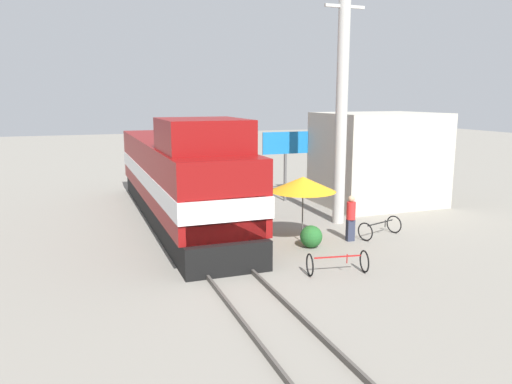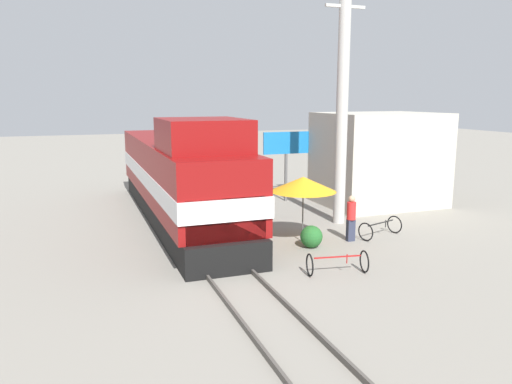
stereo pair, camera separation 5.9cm
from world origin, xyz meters
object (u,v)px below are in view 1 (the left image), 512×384
at_px(vendor_umbrella, 303,184).
at_px(bicycle, 380,228).
at_px(locomotive, 179,178).
at_px(billboard_sign, 285,148).
at_px(person_bystander, 351,216).
at_px(bicycle_spare, 337,263).
at_px(utility_pole, 342,103).

height_order(vendor_umbrella, bicycle, vendor_umbrella).
xyz_separation_m(locomotive, billboard_sign, (6.13, 2.51, 0.90)).
relative_size(person_bystander, bicycle, 0.89).
xyz_separation_m(vendor_umbrella, billboard_sign, (2.44, 7.26, 0.61)).
xyz_separation_m(billboard_sign, bicycle_spare, (-2.94, -10.84, -2.47)).
bearing_deg(bicycle_spare, locomotive, 30.21).
relative_size(utility_pole, vendor_umbrella, 4.10).
height_order(utility_pole, vendor_umbrella, utility_pole).
bearing_deg(utility_pole, locomotive, 157.97).
xyz_separation_m(locomotive, utility_pole, (6.45, -2.61, 3.24)).
distance_m(locomotive, vendor_umbrella, 6.03).
bearing_deg(vendor_umbrella, bicycle, -7.82).
distance_m(locomotive, billboard_sign, 6.68).
height_order(utility_pole, billboard_sign, utility_pole).
distance_m(person_bystander, bicycle_spare, 3.85).
distance_m(vendor_umbrella, billboard_sign, 7.69).
bearing_deg(bicycle_spare, utility_pole, -20.37).
bearing_deg(bicycle, billboard_sign, -13.17).
bearing_deg(person_bystander, billboard_sign, 85.13).
relative_size(locomotive, person_bystander, 8.97).
distance_m(utility_pole, billboard_sign, 5.64).
bearing_deg(locomotive, billboard_sign, 22.23).
bearing_deg(person_bystander, bicycle_spare, -126.63).
distance_m(locomotive, utility_pole, 7.68).
height_order(person_bystander, bicycle_spare, person_bystander).
height_order(locomotive, vendor_umbrella, locomotive).
bearing_deg(vendor_umbrella, utility_pole, 37.87).
xyz_separation_m(utility_pole, person_bystander, (-0.98, -2.67, -4.21)).
xyz_separation_m(bicycle, bicycle_spare, (-3.67, -3.14, -0.01)).
distance_m(locomotive, bicycle_spare, 9.07).
bearing_deg(vendor_umbrella, billboard_sign, 71.43).
height_order(person_bystander, bicycle, person_bystander).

